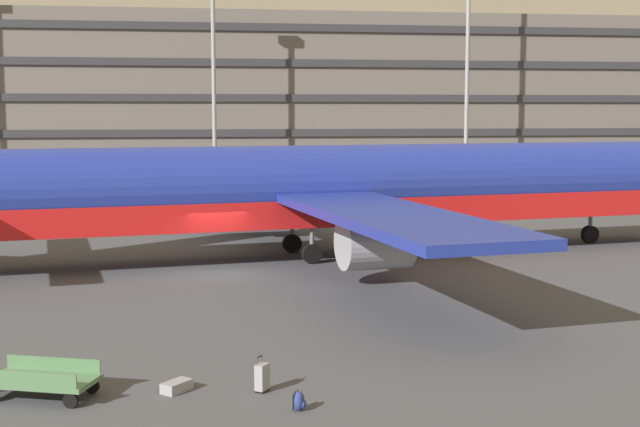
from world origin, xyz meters
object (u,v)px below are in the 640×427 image
Objects in this scene: suitcase_red at (262,377)px; backpack_scuffed at (300,402)px; airliner at (324,191)px; baggage_cart at (41,380)px; suitcase_laid_flat at (177,386)px.

suitcase_red reaches higher than backpack_scuffed.
backpack_scuffed is (-3.74, -21.27, -2.91)m from airliner.
airliner is 13.08× the size of baggage_cart.
airliner is at bearing 63.38° from baggage_cart.
backpack_scuffed is 6.28m from baggage_cart.
suitcase_red reaches higher than suitcase_laid_flat.
suitcase_laid_flat is at bearing 171.82° from suitcase_red.
airliner is at bearing 77.24° from suitcase_red.
baggage_cart is at bearing 179.81° from suitcase_laid_flat.
suitcase_red is 5.28m from baggage_cart.
suitcase_laid_flat is 2.11m from suitcase_red.
suitcase_laid_flat is (-6.54, -19.46, -3.00)m from airliner.
airliner reaches higher than suitcase_red.
suitcase_red reaches higher than baggage_cart.
suitcase_red is 1.69m from backpack_scuffed.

